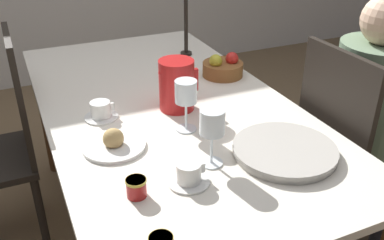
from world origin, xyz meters
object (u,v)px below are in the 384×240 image
at_px(wine_glass_water, 186,94).
at_px(candlestick_tall, 186,27).
at_px(fruit_bowl, 223,68).
at_px(person_seated, 374,115).
at_px(wine_glass_juice, 212,125).
at_px(teacup_near_person, 189,174).
at_px(bread_plate, 114,143).
at_px(teacup_across, 101,111).
at_px(serving_tray, 284,151).
at_px(jam_jar_red, 136,187).
at_px(red_pitcher, 177,85).
at_px(chair_opposite, 0,144).
at_px(chair_person_side, 348,158).

xyz_separation_m(wine_glass_water, candlestick_tall, (0.32, 0.74, 0.01)).
relative_size(fruit_bowl, candlestick_tall, 0.50).
bearing_deg(fruit_bowl, candlestick_tall, 96.66).
height_order(person_seated, wine_glass_juice, person_seated).
bearing_deg(teacup_near_person, person_seated, 9.80).
bearing_deg(bread_plate, fruit_bowl, 33.37).
height_order(wine_glass_water, candlestick_tall, candlestick_tall).
bearing_deg(teacup_near_person, teacup_across, 105.34).
relative_size(wine_glass_water, teacup_near_person, 1.48).
height_order(teacup_across, bread_plate, bread_plate).
relative_size(serving_tray, jam_jar_red, 5.66).
distance_m(wine_glass_juice, candlestick_tall, 1.03).
distance_m(teacup_near_person, jam_jar_red, 0.16).
bearing_deg(wine_glass_water, candlestick_tall, 66.64).
bearing_deg(person_seated, wine_glass_juice, -83.40).
height_order(red_pitcher, serving_tray, red_pitcher).
bearing_deg(jam_jar_red, bread_plate, 88.22).
bearing_deg(jam_jar_red, wine_glass_juice, 12.96).
distance_m(bread_plate, jam_jar_red, 0.28).
bearing_deg(candlestick_tall, chair_opposite, -169.96).
xyz_separation_m(teacup_near_person, fruit_bowl, (0.48, 0.70, 0.01)).
bearing_deg(wine_glass_juice, candlestick_tall, 71.07).
bearing_deg(bread_plate, wine_glass_juice, -40.55).
xyz_separation_m(chair_opposite, candlestick_tall, (0.97, 0.17, 0.37)).
bearing_deg(fruit_bowl, chair_person_side, -60.45).
distance_m(person_seated, wine_glass_water, 0.80).
height_order(chair_person_side, jam_jar_red, chair_person_side).
relative_size(chair_person_side, bread_plate, 4.70).
height_order(red_pitcher, jam_jar_red, red_pitcher).
distance_m(red_pitcher, fruit_bowl, 0.40).
bearing_deg(serving_tray, teacup_across, 134.26).
distance_m(wine_glass_water, wine_glass_juice, 0.23).
bearing_deg(chair_person_side, serving_tray, -72.25).
height_order(red_pitcher, wine_glass_juice, red_pitcher).
relative_size(red_pitcher, wine_glass_juice, 1.06).
relative_size(chair_opposite, wine_glass_juice, 5.31).
height_order(wine_glass_water, teacup_near_person, wine_glass_water).
height_order(teacup_near_person, fruit_bowl, fruit_bowl).
bearing_deg(wine_glass_juice, teacup_near_person, -149.29).
bearing_deg(red_pitcher, chair_opposite, 149.85).
xyz_separation_m(bread_plate, candlestick_tall, (0.59, 0.75, 0.13)).
bearing_deg(jam_jar_red, person_seated, 8.24).
distance_m(person_seated, red_pitcher, 0.81).
bearing_deg(person_seated, candlestick_tall, -153.30).
bearing_deg(chair_opposite, jam_jar_red, -156.98).
distance_m(red_pitcher, candlestick_tall, 0.64).
bearing_deg(chair_person_side, wine_glass_water, -102.17).
height_order(wine_glass_juice, candlestick_tall, candlestick_tall).
bearing_deg(chair_person_side, teacup_near_person, -79.07).
bearing_deg(bread_plate, chair_opposite, 122.80).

